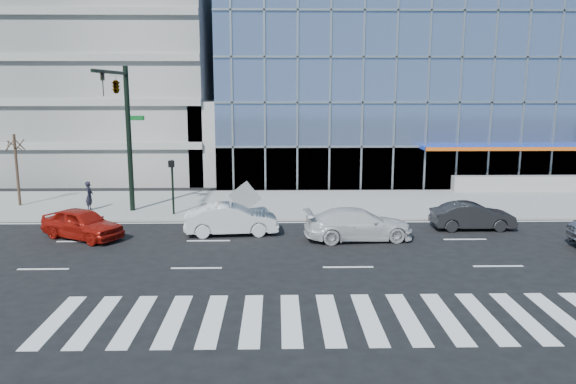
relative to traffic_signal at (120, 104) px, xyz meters
name	(u,v)px	position (x,y,z in m)	size (l,w,h in m)	color
ground	(337,240)	(11.00, -4.57, -6.16)	(160.00, 160.00, 0.00)	black
sidewalk	(323,203)	(11.00, 3.43, -6.09)	(120.00, 8.00, 0.15)	gray
theatre_building	(462,82)	(25.00, 21.43, 1.34)	(42.00, 26.00, 15.00)	#667CAA
parking_garage	(82,53)	(-9.00, 21.43, 3.84)	(24.00, 24.00, 20.00)	gray
ramp_block	(235,140)	(5.00, 13.43, -3.16)	(6.00, 8.00, 6.00)	gray
traffic_signal	(120,104)	(0.00, 0.00, 0.00)	(1.14, 5.74, 8.00)	black
ped_signal_post	(172,178)	(2.50, 0.37, -4.02)	(0.30, 0.33, 3.00)	black
street_tree_near	(15,144)	(-7.00, 2.93, -2.39)	(1.10, 1.10, 4.23)	#332319
white_suv	(358,224)	(11.98, -4.46, -5.43)	(2.05, 5.05, 1.47)	silver
white_sedan	(231,219)	(5.98, -3.39, -5.42)	(1.57, 4.49, 1.48)	silver
dark_sedan	(473,216)	(17.98, -2.65, -5.49)	(1.42, 4.08, 1.35)	black
red_sedan	(82,224)	(-0.97, -4.02, -5.45)	(1.70, 4.22, 1.44)	#9C140C
pedestrian	(89,196)	(-2.43, 1.52, -5.19)	(0.60, 0.39, 1.65)	black
tilted_panel	(245,197)	(6.43, 0.51, -5.10)	(1.30, 0.06, 1.30)	gray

